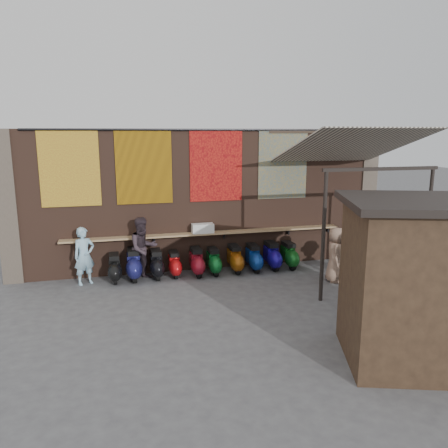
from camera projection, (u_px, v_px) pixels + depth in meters
name	position (u px, v px, depth m)	size (l,w,h in m)	color
ground	(229.00, 299.00, 10.42)	(70.00, 70.00, 0.00)	#474749
brick_wall	(204.00, 200.00, 12.57)	(10.00, 0.40, 4.00)	brown
pier_left	(8.00, 208.00, 11.30)	(0.50, 0.50, 4.00)	#4C4238
pier_right	(365.00, 194.00, 13.84)	(0.50, 0.50, 4.00)	#4C4238
eating_counter	(207.00, 233.00, 12.40)	(8.00, 0.32, 0.05)	#9E7A51
shelf_box	(203.00, 228.00, 12.31)	(0.61, 0.27, 0.26)	white
tapestry_redgold	(70.00, 168.00, 11.28)	(1.50, 0.02, 2.00)	#973916
tapestry_sun	(144.00, 167.00, 11.74)	(1.50, 0.02, 2.00)	orange
tapestry_orange	(216.00, 166.00, 12.23)	(1.50, 0.02, 2.00)	red
tapestry_multi	(283.00, 164.00, 12.72)	(1.50, 0.02, 2.00)	#22527F
hang_rail	(205.00, 130.00, 11.95)	(0.06, 0.06, 9.50)	black
scooter_stool_0	(115.00, 268.00, 11.60)	(0.35, 0.78, 0.74)	black
scooter_stool_1	(134.00, 265.00, 11.74)	(0.40, 0.88, 0.84)	navy
scooter_stool_2	(157.00, 264.00, 11.89)	(0.37, 0.81, 0.77)	black
scooter_stool_3	(174.00, 264.00, 12.02)	(0.33, 0.73, 0.69)	#B60E10
scooter_stool_4	(197.00, 262.00, 12.11)	(0.36, 0.81, 0.77)	maroon
scooter_stool_5	(214.00, 261.00, 12.24)	(0.35, 0.77, 0.73)	#0D6124
scooter_stool_6	(235.00, 259.00, 12.40)	(0.36, 0.81, 0.77)	#7C3D0B
scooter_stool_7	(254.00, 258.00, 12.51)	(0.36, 0.80, 0.76)	navy
scooter_stool_8	(272.00, 256.00, 12.68)	(0.37, 0.83, 0.79)	#160B7E
scooter_stool_9	(289.00, 255.00, 12.80)	(0.36, 0.79, 0.76)	#105419
diner_left	(84.00, 256.00, 11.34)	(0.55, 0.36, 1.52)	#9CCBE3
diner_right	(143.00, 249.00, 11.69)	(0.83, 0.65, 1.71)	#33272F
shopper_navy	(370.00, 262.00, 10.65)	(0.96, 0.40, 1.63)	#162032
shopper_grey	(412.00, 261.00, 10.52)	(1.11, 0.64, 1.72)	#55555A
shopper_tan	(335.00, 255.00, 11.54)	(0.72, 0.47, 1.48)	#997761
market_stall	(426.00, 286.00, 7.36)	(2.51, 1.88, 2.72)	black
stall_roof	(434.00, 203.00, 7.07)	(2.81, 2.17, 0.12)	black
stall_sign	(409.00, 237.00, 8.18)	(1.20, 0.04, 0.50)	gold
stall_shelf	(405.00, 287.00, 8.38)	(2.09, 0.10, 0.06)	#473321
awning_canvas	(349.00, 146.00, 11.40)	(3.20, 3.40, 0.03)	beige
awning_ledger	(322.00, 131.00, 12.83)	(3.30, 0.08, 0.12)	#33261C
awning_header	(382.00, 169.00, 10.07)	(3.00, 0.08, 0.08)	black
awning_post_left	(323.00, 237.00, 10.04)	(0.09, 0.09, 3.10)	black
awning_post_right	(427.00, 230.00, 10.73)	(0.09, 0.09, 3.10)	black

